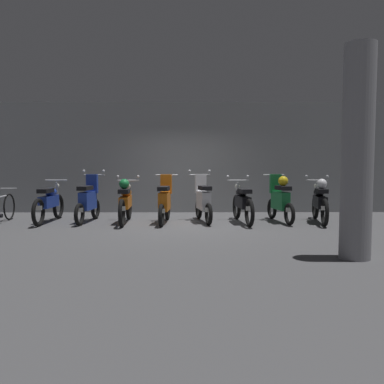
{
  "coord_description": "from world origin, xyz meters",
  "views": [
    {
      "loc": [
        0.12,
        -9.65,
        1.47
      ],
      "look_at": [
        0.19,
        0.27,
        0.75
      ],
      "focal_mm": 37.98,
      "sensor_mm": 36.0,
      "label": 1
    }
  ],
  "objects": [
    {
      "name": "ground_plane",
      "position": [
        0.0,
        0.0,
        0.0
      ],
      "size": [
        80.0,
        80.0,
        0.0
      ],
      "primitive_type": "plane",
      "color": "#4C4C4F"
    },
    {
      "name": "back_wall",
      "position": [
        0.0,
        2.45,
        1.62
      ],
      "size": [
        16.0,
        0.3,
        3.24
      ],
      "primitive_type": "cube",
      "color": "gray",
      "rests_on": "ground"
    },
    {
      "name": "motorbike_slot_0",
      "position": [
        -3.33,
        0.32,
        0.49
      ],
      "size": [
        0.56,
        1.95,
        1.03
      ],
      "color": "black",
      "rests_on": "ground"
    },
    {
      "name": "motorbike_slot_1",
      "position": [
        -2.37,
        0.36,
        0.53
      ],
      "size": [
        0.59,
        1.68,
        1.29
      ],
      "color": "black",
      "rests_on": "ground"
    },
    {
      "name": "motorbike_slot_2",
      "position": [
        -1.43,
        0.18,
        0.53
      ],
      "size": [
        0.59,
        1.95,
        1.15
      ],
      "color": "black",
      "rests_on": "ground"
    },
    {
      "name": "motorbike_slot_3",
      "position": [
        -0.47,
        0.18,
        0.52
      ],
      "size": [
        0.56,
        1.68,
        1.18
      ],
      "color": "black",
      "rests_on": "ground"
    },
    {
      "name": "motorbike_slot_4",
      "position": [
        0.47,
        0.38,
        0.53
      ],
      "size": [
        0.58,
        1.67,
        1.29
      ],
      "color": "black",
      "rests_on": "ground"
    },
    {
      "name": "motorbike_slot_5",
      "position": [
        1.42,
        0.2,
        0.49
      ],
      "size": [
        0.59,
        1.95,
        1.15
      ],
      "color": "black",
      "rests_on": "ground"
    },
    {
      "name": "motorbike_slot_6",
      "position": [
        2.37,
        0.34,
        0.57
      ],
      "size": [
        0.56,
        1.67,
        1.18
      ],
      "color": "black",
      "rests_on": "ground"
    },
    {
      "name": "motorbike_slot_7",
      "position": [
        3.33,
        0.23,
        0.53
      ],
      "size": [
        0.58,
        1.94,
        1.15
      ],
      "color": "black",
      "rests_on": "ground"
    },
    {
      "name": "bicycle",
      "position": [
        -4.47,
        0.19,
        0.36
      ],
      "size": [
        0.5,
        1.73,
        0.89
      ],
      "color": "black",
      "rests_on": "ground"
    },
    {
      "name": "support_pillar",
      "position": [
        2.66,
        -3.53,
        1.62
      ],
      "size": [
        0.47,
        0.47,
        3.24
      ],
      "primitive_type": "cylinder",
      "color": "gray",
      "rests_on": "ground"
    }
  ]
}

